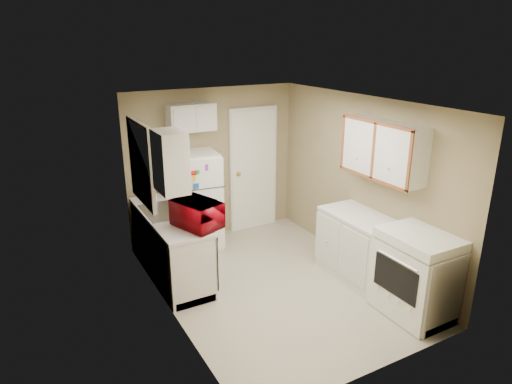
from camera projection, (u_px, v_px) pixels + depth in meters
floor at (274, 284)px, 6.07m from camera, size 3.80×3.80×0.00m
ceiling at (277, 102)px, 5.29m from camera, size 3.80×3.80×0.00m
wall_left at (167, 220)px, 5.04m from camera, size 3.80×3.80×0.00m
wall_right at (362, 183)px, 6.32m from camera, size 3.80×3.80×0.00m
wall_back at (214, 164)px, 7.25m from camera, size 2.80×2.80×0.00m
wall_front at (385, 262)px, 4.10m from camera, size 2.80×2.80×0.00m
left_counter at (171, 245)px, 6.16m from camera, size 0.60×1.80×0.90m
dishwasher at (208, 256)px, 5.79m from camera, size 0.03×0.58×0.72m
sink at (165, 213)px, 6.16m from camera, size 0.54×0.74×0.16m
microwave at (197, 215)px, 5.59m from camera, size 0.67×0.51×0.40m
soap_bottle at (152, 196)px, 6.41m from camera, size 0.11×0.12×0.22m
window_blinds at (142, 163)px, 5.80m from camera, size 0.10×0.98×1.08m
upper_cabinet_left at (170, 162)px, 5.10m from camera, size 0.30×0.45×0.70m
refrigerator at (197, 201)px, 6.93m from camera, size 0.69×0.68×1.51m
cabinet_over_fridge at (191, 117)px, 6.69m from camera, size 0.70×0.30×0.40m
interior_door at (253, 170)px, 7.60m from camera, size 0.86×0.06×2.08m
right_counter at (382, 260)px, 5.76m from camera, size 0.60×2.00×0.90m
stove at (417, 274)px, 5.29m from camera, size 0.70×0.86×1.03m
upper_cabinet_right at (383, 149)px, 5.64m from camera, size 0.30×1.20×0.70m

